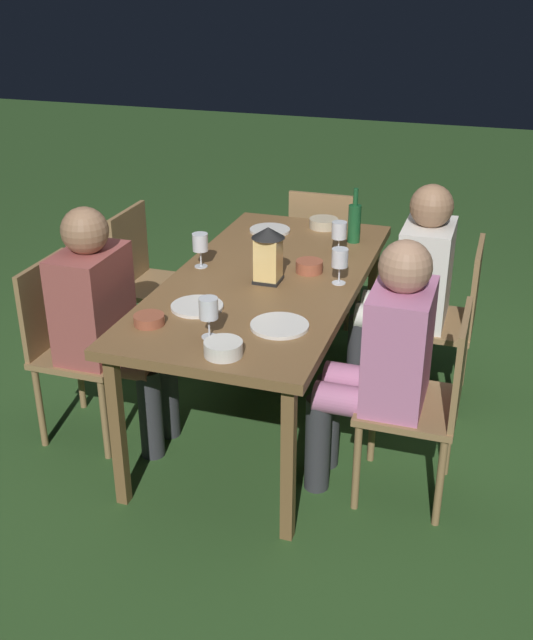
% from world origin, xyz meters
% --- Properties ---
extents(ground_plane, '(16.00, 16.00, 0.00)m').
position_xyz_m(ground_plane, '(0.00, 0.00, 0.00)').
color(ground_plane, '#2D5123').
extents(dining_table, '(1.86, 0.87, 0.75)m').
position_xyz_m(dining_table, '(0.00, 0.00, 0.70)').
color(dining_table, brown).
rests_on(dining_table, ground).
extents(chair_side_right_b, '(0.42, 0.40, 0.87)m').
position_xyz_m(chair_side_right_b, '(0.42, 0.83, 0.49)').
color(chair_side_right_b, '#937047').
rests_on(chair_side_right_b, ground).
extents(person_in_pink, '(0.38, 0.47, 1.15)m').
position_xyz_m(person_in_pink, '(0.42, 0.63, 0.64)').
color(person_in_pink, '#C675A3').
rests_on(person_in_pink, ground).
extents(chair_side_right_a, '(0.42, 0.40, 0.87)m').
position_xyz_m(chair_side_right_a, '(-0.42, 0.83, 0.49)').
color(chair_side_right_a, '#937047').
rests_on(chair_side_right_a, ground).
extents(person_in_cream, '(0.38, 0.47, 1.15)m').
position_xyz_m(person_in_cream, '(-0.42, 0.63, 0.64)').
color(person_in_cream, white).
rests_on(person_in_cream, ground).
extents(chair_side_left_b, '(0.42, 0.40, 0.87)m').
position_xyz_m(chair_side_left_b, '(0.42, -0.83, 0.49)').
color(chair_side_left_b, '#937047').
rests_on(chair_side_left_b, ground).
extents(person_in_rust, '(0.38, 0.47, 1.15)m').
position_xyz_m(person_in_rust, '(0.42, -0.63, 0.64)').
color(person_in_rust, '#9E4C47').
rests_on(person_in_rust, ground).
extents(chair_side_left_a, '(0.42, 0.40, 0.87)m').
position_xyz_m(chair_side_left_a, '(-0.42, -0.83, 0.49)').
color(chair_side_left_a, '#937047').
rests_on(chair_side_left_a, ground).
extents(chair_head_near, '(0.40, 0.42, 0.87)m').
position_xyz_m(chair_head_near, '(-1.18, 0.00, 0.49)').
color(chair_head_near, '#937047').
rests_on(chair_head_near, ground).
extents(lantern_centerpiece, '(0.15, 0.15, 0.27)m').
position_xyz_m(lantern_centerpiece, '(0.05, 0.03, 0.90)').
color(lantern_centerpiece, black).
rests_on(lantern_centerpiece, dining_table).
extents(green_bottle_on_table, '(0.07, 0.07, 0.29)m').
position_xyz_m(green_bottle_on_table, '(-0.61, 0.29, 0.86)').
color(green_bottle_on_table, '#195128').
rests_on(green_bottle_on_table, dining_table).
extents(wine_glass_a, '(0.08, 0.08, 0.17)m').
position_xyz_m(wine_glass_a, '(-0.03, -0.34, 0.87)').
color(wine_glass_a, silver).
rests_on(wine_glass_a, dining_table).
extents(wine_glass_b, '(0.08, 0.08, 0.17)m').
position_xyz_m(wine_glass_b, '(-0.41, 0.25, 0.87)').
color(wine_glass_b, silver).
rests_on(wine_glass_b, dining_table).
extents(wine_glass_c, '(0.08, 0.08, 0.17)m').
position_xyz_m(wine_glass_c, '(-0.03, 0.34, 0.87)').
color(wine_glass_c, silver).
rests_on(wine_glass_c, dining_table).
extents(wine_glass_d, '(0.08, 0.08, 0.17)m').
position_xyz_m(wine_glass_d, '(0.68, -0.02, 0.87)').
color(wine_glass_d, silver).
rests_on(wine_glass_d, dining_table).
extents(plate_a, '(0.22, 0.22, 0.01)m').
position_xyz_m(plate_a, '(-0.64, -0.19, 0.76)').
color(plate_a, silver).
rests_on(plate_a, dining_table).
extents(plate_b, '(0.24, 0.24, 0.01)m').
position_xyz_m(plate_b, '(0.50, 0.22, 0.76)').
color(plate_b, white).
rests_on(plate_b, dining_table).
extents(plate_c, '(0.23, 0.23, 0.01)m').
position_xyz_m(plate_c, '(0.43, -0.17, 0.76)').
color(plate_c, white).
rests_on(plate_c, dining_table).
extents(bowl_olives, '(0.16, 0.16, 0.05)m').
position_xyz_m(bowl_olives, '(-0.79, 0.08, 0.78)').
color(bowl_olives, '#BCAD8E').
rests_on(bowl_olives, dining_table).
extents(bowl_bread, '(0.13, 0.13, 0.06)m').
position_xyz_m(bowl_bread, '(-0.12, 0.18, 0.78)').
color(bowl_bread, '#9E5138').
rests_on(bowl_bread, dining_table).
extents(bowl_salad, '(0.13, 0.13, 0.04)m').
position_xyz_m(bowl_salad, '(0.64, -0.30, 0.78)').
color(bowl_salad, '#9E5138').
rests_on(bowl_salad, dining_table).
extents(bowl_dip, '(0.15, 0.15, 0.06)m').
position_xyz_m(bowl_dip, '(0.80, 0.09, 0.78)').
color(bowl_dip, silver).
rests_on(bowl_dip, dining_table).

